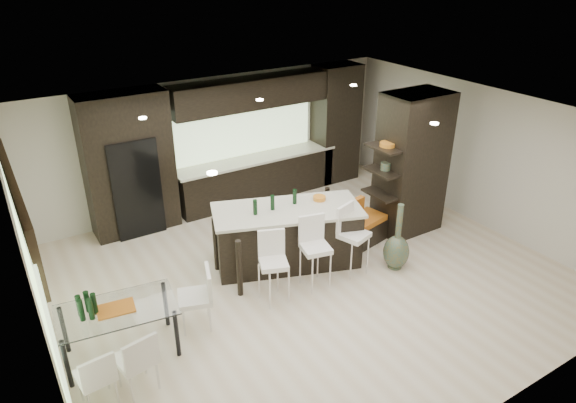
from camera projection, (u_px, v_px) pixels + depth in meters
ground at (307, 276)px, 8.63m from camera, size 8.00×8.00×0.00m
back_wall at (215, 142)px, 10.71m from camera, size 8.00×0.02×2.70m
left_wall at (31, 282)px, 6.14m from camera, size 0.02×7.00×2.70m
right_wall at (479, 156)px, 9.94m from camera, size 0.02×7.00×2.70m
ceiling at (310, 121)px, 7.45m from camera, size 8.00×7.00×0.02m
window_left at (32, 273)px, 6.31m from camera, size 0.04×3.20×1.90m
window_back at (241, 128)px, 10.88m from camera, size 3.40×0.04×1.20m
stone_accent at (18, 207)px, 5.93m from camera, size 0.08×3.00×0.80m
ceiling_spots at (300, 118)px, 7.65m from camera, size 4.00×3.00×0.02m
back_cabinetry at (243, 142)px, 10.70m from camera, size 6.80×0.68×2.70m
refrigerator at (132, 185)px, 9.69m from camera, size 0.90×0.68×1.90m
partition_column at (412, 164)px, 9.58m from camera, size 1.20×0.80×2.70m
kitchen_island at (287, 236)px, 8.82m from camera, size 2.71×1.85×1.04m
stool_left at (274, 275)px, 7.83m from camera, size 0.53×0.53×0.94m
stool_mid at (315, 260)px, 8.18m from camera, size 0.51×0.51×0.97m
stool_right at (353, 247)px, 8.54m from camera, size 0.55×0.55×0.98m
bench at (355, 234)px, 9.40m from camera, size 1.41×0.78×0.51m
floor_vase at (398, 237)px, 8.62m from camera, size 0.45×0.45×1.20m
dining_table at (120, 332)px, 6.82m from camera, size 1.62×1.05×0.73m
chair_near at (136, 363)px, 6.24m from camera, size 0.51×0.51×0.82m
chair_far at (96, 379)px, 6.04m from camera, size 0.45×0.45×0.75m
chair_end at (195, 301)px, 7.30m from camera, size 0.59×0.59×0.86m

